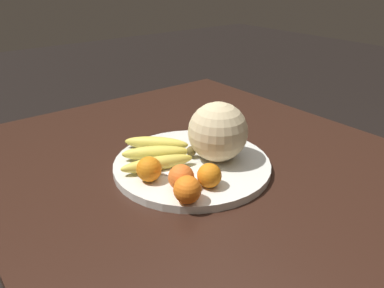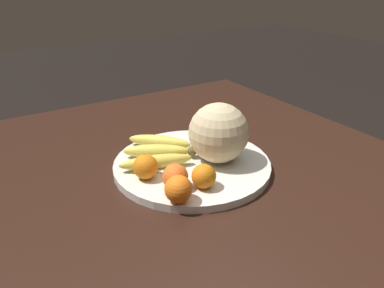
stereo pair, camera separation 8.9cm
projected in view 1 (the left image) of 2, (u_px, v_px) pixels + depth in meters
kitchen_table at (224, 204)px, 0.99m from camera, size 1.42×1.07×0.77m
fruit_bowl at (192, 164)px, 0.98m from camera, size 0.41×0.41×0.02m
melon at (218, 132)px, 0.95m from camera, size 0.15×0.15×0.15m
banana_bunch at (157, 153)px, 0.98m from camera, size 0.22×0.23×0.04m
orange_front_left at (209, 175)px, 0.85m from camera, size 0.06×0.06×0.06m
orange_front_right at (181, 177)px, 0.84m from camera, size 0.06×0.06×0.06m
orange_mid_center at (149, 169)px, 0.87m from camera, size 0.06×0.06×0.06m
orange_back_left at (187, 190)px, 0.79m from camera, size 0.06×0.06×0.06m
produce_tag at (165, 171)px, 0.92m from camera, size 0.10×0.08×0.00m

